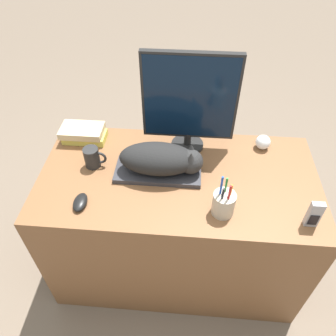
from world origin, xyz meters
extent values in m
plane|color=#6B5B4C|center=(0.00, 0.00, 0.00)|extent=(12.00, 12.00, 0.00)
cube|color=brown|center=(0.00, 0.34, 0.38)|extent=(1.32, 0.67, 0.77)
cube|color=#2D2D33|center=(-0.10, 0.34, 0.78)|extent=(0.40, 0.17, 0.02)
ellipsoid|color=black|center=(-0.10, 0.34, 0.86)|extent=(0.35, 0.17, 0.14)
sphere|color=#262626|center=(0.05, 0.34, 0.85)|extent=(0.11, 0.11, 0.11)
cone|color=#262626|center=(0.05, 0.32, 0.91)|extent=(0.04, 0.04, 0.05)
cone|color=#262626|center=(0.05, 0.37, 0.91)|extent=(0.04, 0.04, 0.05)
cylinder|color=black|center=(0.03, 0.56, 0.77)|extent=(0.16, 0.16, 0.02)
cylinder|color=black|center=(0.03, 0.56, 0.82)|extent=(0.04, 0.04, 0.07)
cube|color=black|center=(0.03, 0.56, 1.05)|extent=(0.44, 0.03, 0.44)
cube|color=black|center=(0.03, 0.55, 1.05)|extent=(0.42, 0.01, 0.41)
ellipsoid|color=black|center=(-0.41, 0.13, 0.78)|extent=(0.06, 0.10, 0.03)
cylinder|color=black|center=(-0.42, 0.37, 0.82)|extent=(0.07, 0.07, 0.10)
torus|color=black|center=(-0.38, 0.37, 0.82)|extent=(0.07, 0.01, 0.07)
cylinder|color=#B2A893|center=(0.20, 0.14, 0.82)|extent=(0.09, 0.09, 0.11)
cylinder|color=orange|center=(0.22, 0.14, 0.87)|extent=(0.01, 0.01, 0.12)
cylinder|color=#338C38|center=(0.20, 0.16, 0.88)|extent=(0.01, 0.01, 0.14)
cylinder|color=#1E47B2|center=(0.18, 0.14, 0.89)|extent=(0.01, 0.01, 0.16)
cylinder|color=black|center=(0.18, 0.12, 0.87)|extent=(0.01, 0.01, 0.12)
cylinder|color=#B21E1E|center=(0.21, 0.12, 0.88)|extent=(0.01, 0.01, 0.14)
sphere|color=silver|center=(0.41, 0.57, 0.80)|extent=(0.07, 0.07, 0.07)
cube|color=#99999E|center=(0.55, 0.10, 0.83)|extent=(0.05, 0.03, 0.13)
cube|color=black|center=(0.55, 0.09, 0.81)|extent=(0.04, 0.00, 0.06)
cube|color=#CCC14C|center=(-0.51, 0.56, 0.78)|extent=(0.22, 0.12, 0.04)
cube|color=#C6B284|center=(-0.52, 0.57, 0.82)|extent=(0.22, 0.14, 0.04)
camera|label=1|loc=(0.04, -0.74, 1.87)|focal=35.00mm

